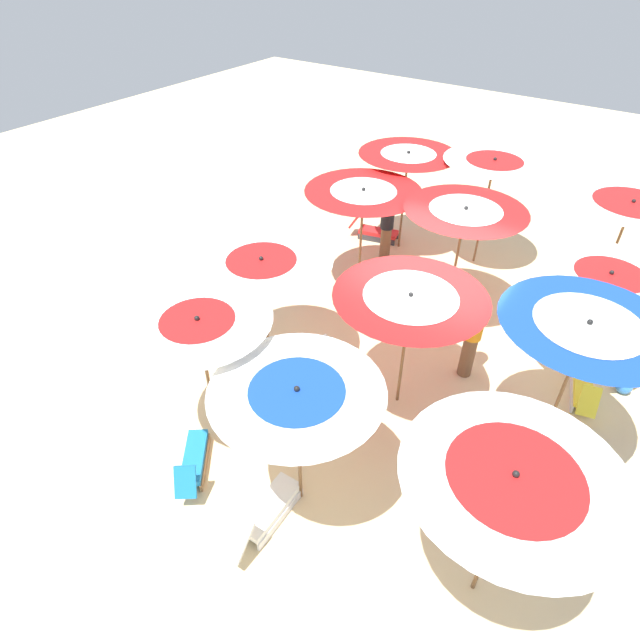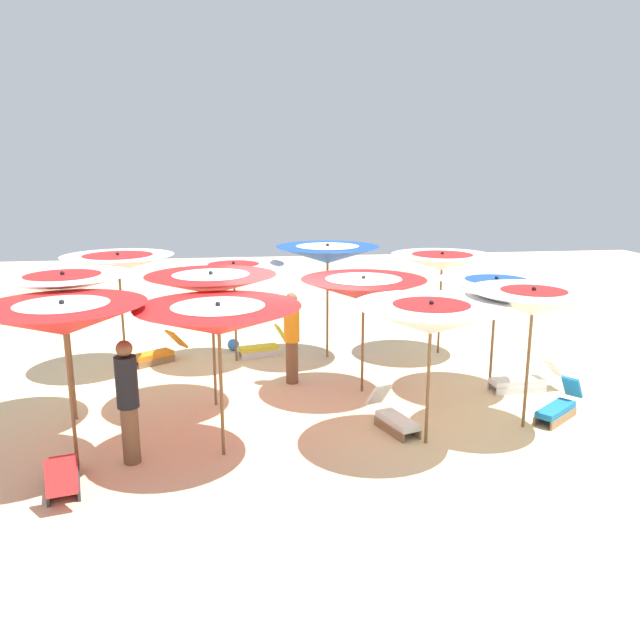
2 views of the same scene
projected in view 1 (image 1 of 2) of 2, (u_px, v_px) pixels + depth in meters
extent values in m
cube|color=beige|center=(425.00, 360.00, 9.46)|extent=(36.96, 36.96, 0.04)
cylinder|color=brown|center=(490.00, 542.00, 5.62)|extent=(0.05, 0.05, 2.04)
cone|color=white|center=(511.00, 487.00, 4.99)|extent=(2.22, 2.22, 0.35)
cone|color=red|center=(513.00, 482.00, 4.94)|extent=(1.31, 1.31, 0.21)
sphere|color=black|center=(516.00, 474.00, 4.86)|extent=(0.07, 0.07, 0.07)
cylinder|color=brown|center=(559.00, 398.00, 7.16)|extent=(0.05, 0.05, 2.25)
cone|color=#1947B2|center=(585.00, 335.00, 6.47)|extent=(2.19, 2.19, 0.36)
cone|color=white|center=(587.00, 331.00, 6.42)|extent=(1.33, 1.33, 0.22)
sphere|color=black|center=(590.00, 322.00, 6.34)|extent=(0.07, 0.07, 0.07)
cylinder|color=brown|center=(587.00, 332.00, 8.55)|extent=(0.05, 0.05, 1.92)
cone|color=white|center=(607.00, 284.00, 7.96)|extent=(2.10, 2.10, 0.36)
cone|color=red|center=(609.00, 279.00, 7.90)|extent=(1.07, 1.07, 0.18)
sphere|color=black|center=(612.00, 272.00, 7.83)|extent=(0.07, 0.07, 0.07)
cylinder|color=brown|center=(609.00, 263.00, 10.01)|extent=(0.05, 0.05, 2.18)
cone|color=white|center=(630.00, 211.00, 9.34)|extent=(2.20, 2.20, 0.34)
cone|color=red|center=(631.00, 208.00, 9.30)|extent=(1.36, 1.36, 0.21)
sphere|color=black|center=(634.00, 201.00, 9.22)|extent=(0.07, 0.07, 0.07)
cylinder|color=brown|center=(299.00, 452.00, 6.63)|extent=(0.05, 0.05, 1.93)
cone|color=white|center=(297.00, 400.00, 6.04)|extent=(2.08, 2.08, 0.31)
cone|color=#1947B2|center=(297.00, 395.00, 5.99)|extent=(1.13, 1.13, 0.17)
sphere|color=black|center=(297.00, 389.00, 5.93)|extent=(0.07, 0.07, 0.07)
cylinder|color=brown|center=(403.00, 357.00, 8.08)|extent=(0.05, 0.05, 1.92)
cone|color=red|center=(409.00, 307.00, 7.49)|extent=(2.25, 2.25, 0.40)
cone|color=white|center=(410.00, 303.00, 7.44)|extent=(1.37, 1.37, 0.24)
sphere|color=black|center=(411.00, 294.00, 7.35)|extent=(0.07, 0.07, 0.07)
cylinder|color=brown|center=(455.00, 269.00, 9.88)|extent=(0.05, 0.05, 2.14)
cone|color=red|center=(464.00, 218.00, 9.22)|extent=(2.19, 2.19, 0.33)
cone|color=white|center=(465.00, 214.00, 9.17)|extent=(1.29, 1.29, 0.20)
sphere|color=black|center=(466.00, 208.00, 9.10)|extent=(0.07, 0.07, 0.07)
cylinder|color=brown|center=(483.00, 217.00, 11.46)|extent=(0.05, 0.05, 2.26)
cone|color=white|center=(493.00, 167.00, 10.76)|extent=(2.10, 2.10, 0.31)
cone|color=red|center=(494.00, 164.00, 10.72)|extent=(1.16, 1.16, 0.17)
sphere|color=black|center=(495.00, 159.00, 10.65)|extent=(0.07, 0.07, 0.07)
cylinder|color=brown|center=(209.00, 386.00, 7.50)|extent=(0.05, 0.05, 2.03)
cone|color=white|center=(199.00, 331.00, 6.88)|extent=(1.99, 1.99, 0.39)
cone|color=red|center=(198.00, 325.00, 6.82)|extent=(0.99, 0.99, 0.19)
sphere|color=black|center=(197.00, 318.00, 6.74)|extent=(0.07, 0.07, 0.07)
cylinder|color=brown|center=(266.00, 319.00, 8.82)|extent=(0.05, 0.05, 1.92)
cone|color=white|center=(262.00, 272.00, 8.23)|extent=(2.26, 2.26, 0.44)
cone|color=red|center=(262.00, 266.00, 8.16)|extent=(1.11, 1.11, 0.22)
sphere|color=black|center=(261.00, 258.00, 8.08)|extent=(0.07, 0.07, 0.07)
cylinder|color=brown|center=(360.00, 245.00, 10.73)|extent=(0.05, 0.05, 2.00)
cone|color=red|center=(363.00, 200.00, 10.12)|extent=(2.30, 2.30, 0.41)
cone|color=white|center=(363.00, 196.00, 10.06)|extent=(1.29, 1.29, 0.23)
sphere|color=black|center=(364.00, 189.00, 9.98)|extent=(0.07, 0.07, 0.07)
cylinder|color=brown|center=(403.00, 207.00, 12.04)|extent=(0.05, 0.05, 2.09)
cone|color=red|center=(407.00, 163.00, 11.40)|extent=(2.18, 2.18, 0.42)
cone|color=white|center=(408.00, 159.00, 11.33)|extent=(1.21, 1.21, 0.23)
sphere|color=black|center=(409.00, 152.00, 11.25)|extent=(0.07, 0.07, 0.07)
cube|color=olive|center=(185.00, 462.00, 7.59)|extent=(0.60, 0.76, 0.14)
cube|color=olive|center=(205.00, 461.00, 7.60)|extent=(0.60, 0.76, 0.14)
cube|color=#1972B7|center=(194.00, 457.00, 7.52)|extent=(0.80, 0.91, 0.10)
cube|color=#1972B7|center=(185.00, 482.00, 6.91)|extent=(0.41, 0.41, 0.40)
cube|color=olive|center=(298.00, 364.00, 9.25)|extent=(0.79, 0.30, 0.14)
cube|color=olive|center=(303.00, 353.00, 9.49)|extent=(0.79, 0.30, 0.14)
cube|color=white|center=(300.00, 353.00, 9.30)|extent=(0.88, 0.56, 0.10)
cube|color=white|center=(331.00, 349.00, 9.03)|extent=(0.42, 0.40, 0.40)
cube|color=silver|center=(260.00, 505.00, 7.04)|extent=(0.07, 0.99, 0.14)
cube|color=silver|center=(281.00, 518.00, 6.88)|extent=(0.07, 0.99, 0.14)
cube|color=white|center=(270.00, 506.00, 6.89)|extent=(0.39, 1.00, 0.10)
cube|color=white|center=(235.00, 538.00, 6.28)|extent=(0.37, 0.43, 0.42)
cube|color=#333338|center=(380.00, 233.00, 13.06)|extent=(0.93, 0.25, 0.14)
cube|color=#333338|center=(376.00, 240.00, 12.80)|extent=(0.93, 0.25, 0.14)
cube|color=red|center=(378.00, 232.00, 12.86)|extent=(1.00, 0.57, 0.10)
cube|color=red|center=(356.00, 219.00, 12.88)|extent=(0.36, 0.41, 0.41)
cube|color=silver|center=(572.00, 392.00, 8.70)|extent=(0.23, 0.83, 0.14)
cube|color=silver|center=(590.00, 397.00, 8.62)|extent=(0.23, 0.83, 0.14)
cube|color=yellow|center=(583.00, 389.00, 8.59)|extent=(0.47, 0.89, 0.10)
cube|color=yellow|center=(589.00, 401.00, 8.02)|extent=(0.34, 0.35, 0.45)
cube|color=olive|center=(589.00, 322.00, 10.20)|extent=(0.51, 0.71, 0.14)
cube|color=olive|center=(607.00, 322.00, 10.20)|extent=(0.51, 0.71, 0.14)
cube|color=orange|center=(600.00, 317.00, 10.13)|extent=(0.77, 0.88, 0.10)
cube|color=orange|center=(618.00, 327.00, 9.51)|extent=(0.50, 0.51, 0.41)
cylinder|color=brown|center=(385.00, 244.00, 11.95)|extent=(0.24, 0.24, 0.83)
cylinder|color=black|center=(388.00, 213.00, 11.47)|extent=(0.30, 0.30, 0.73)
sphere|color=brown|center=(390.00, 193.00, 11.17)|extent=(0.22, 0.22, 0.22)
cylinder|color=brown|center=(468.00, 356.00, 8.91)|extent=(0.24, 0.24, 0.82)
cylinder|color=orange|center=(476.00, 320.00, 8.44)|extent=(0.30, 0.30, 0.72)
sphere|color=brown|center=(481.00, 297.00, 8.15)|extent=(0.22, 0.22, 0.22)
sphere|color=#337FE5|center=(624.00, 386.00, 8.72)|extent=(0.27, 0.27, 0.27)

